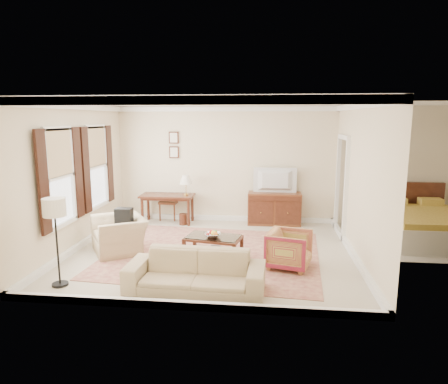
% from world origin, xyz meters
% --- Properties ---
extents(room_shell, '(5.51, 5.01, 2.91)m').
position_xyz_m(room_shell, '(0.00, 0.00, 2.47)').
color(room_shell, beige).
rests_on(room_shell, ground).
extents(annex_bedroom, '(3.00, 2.70, 2.90)m').
position_xyz_m(annex_bedroom, '(4.49, 1.15, 0.34)').
color(annex_bedroom, beige).
rests_on(annex_bedroom, ground).
extents(window_front, '(0.12, 1.56, 1.80)m').
position_xyz_m(window_front, '(-2.70, -0.70, 1.55)').
color(window_front, '#CCB284').
rests_on(window_front, room_shell).
extents(window_rear, '(0.12, 1.56, 1.80)m').
position_xyz_m(window_rear, '(-2.70, 0.90, 1.55)').
color(window_rear, '#CCB284').
rests_on(window_rear, room_shell).
extents(doorway, '(0.10, 1.12, 2.25)m').
position_xyz_m(doorway, '(2.71, 1.50, 1.08)').
color(doorway, white).
rests_on(doorway, room_shell).
extents(rug, '(4.29, 3.76, 0.01)m').
position_xyz_m(rug, '(0.03, -0.13, 0.01)').
color(rug, maroon).
rests_on(rug, room_shell).
extents(writing_desk, '(1.32, 0.66, 0.72)m').
position_xyz_m(writing_desk, '(-1.42, 2.07, 0.61)').
color(writing_desk, '#512517').
rests_on(writing_desk, room_shell).
extents(desk_chair, '(0.51, 0.51, 1.05)m').
position_xyz_m(desk_chair, '(-1.48, 2.42, 0.53)').
color(desk_chair, brown).
rests_on(desk_chair, room_shell).
extents(desk_lamp, '(0.32, 0.32, 0.50)m').
position_xyz_m(desk_lamp, '(-0.94, 2.07, 0.97)').
color(desk_lamp, silver).
rests_on(desk_lamp, writing_desk).
extents(framed_prints, '(0.25, 0.04, 0.68)m').
position_xyz_m(framed_prints, '(-1.32, 2.47, 1.94)').
color(framed_prints, '#512517').
rests_on(framed_prints, room_shell).
extents(sideboard, '(1.30, 0.50, 0.80)m').
position_xyz_m(sideboard, '(1.24, 2.22, 0.40)').
color(sideboard, brown).
rests_on(sideboard, room_shell).
extents(tv, '(1.01, 0.58, 0.13)m').
position_xyz_m(tv, '(1.24, 2.20, 1.30)').
color(tv, black).
rests_on(tv, sideboard).
extents(coffee_table, '(1.12, 0.78, 0.44)m').
position_xyz_m(coffee_table, '(0.07, -0.39, 0.33)').
color(coffee_table, '#512517').
rests_on(coffee_table, room_shell).
extents(fruit_bowl, '(0.42, 0.42, 0.10)m').
position_xyz_m(fruit_bowl, '(0.07, -0.45, 0.49)').
color(fruit_bowl, silver).
rests_on(fruit_bowl, coffee_table).
extents(book_a, '(0.28, 0.05, 0.38)m').
position_xyz_m(book_a, '(-0.02, -0.28, 0.17)').
color(book_a, brown).
rests_on(book_a, coffee_table).
extents(book_b, '(0.26, 0.15, 0.38)m').
position_xyz_m(book_b, '(0.14, -0.51, 0.17)').
color(book_b, brown).
rests_on(book_b, coffee_table).
extents(striped_armchair, '(0.83, 0.86, 0.74)m').
position_xyz_m(striped_armchair, '(1.47, -0.72, 0.37)').
color(striped_armchair, maroon).
rests_on(striped_armchair, room_shell).
extents(club_armchair, '(1.16, 1.27, 0.93)m').
position_xyz_m(club_armchair, '(-1.82, -0.21, 0.47)').
color(club_armchair, tan).
rests_on(club_armchair, room_shell).
extents(backpack, '(0.34, 0.38, 0.40)m').
position_xyz_m(backpack, '(-1.72, -0.17, 0.71)').
color(backpack, black).
rests_on(backpack, club_armchair).
extents(sofa, '(2.11, 0.68, 0.82)m').
position_xyz_m(sofa, '(0.00, -1.86, 0.41)').
color(sofa, tan).
rests_on(sofa, room_shell).
extents(floor_lamp, '(0.35, 0.35, 1.41)m').
position_xyz_m(floor_lamp, '(-2.17, -1.89, 1.17)').
color(floor_lamp, black).
rests_on(floor_lamp, room_shell).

